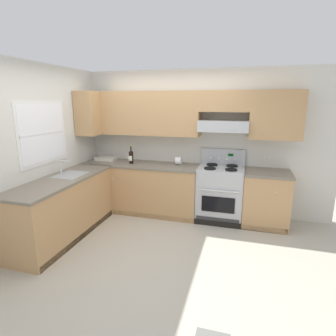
% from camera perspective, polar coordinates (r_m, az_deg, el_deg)
% --- Properties ---
extents(ground_plane, '(7.04, 7.04, 0.00)m').
position_cam_1_polar(ground_plane, '(4.04, -5.41, -16.07)').
color(ground_plane, '#B2AA99').
extents(wall_back, '(4.68, 0.57, 2.55)m').
position_cam_1_polar(wall_back, '(4.90, 5.10, 7.50)').
color(wall_back, silver).
rests_on(wall_back, ground_plane).
extents(wall_left, '(0.47, 4.00, 2.55)m').
position_cam_1_polar(wall_left, '(4.58, -23.69, 4.26)').
color(wall_left, silver).
rests_on(wall_left, ground_plane).
extents(counter_back_run, '(3.60, 0.65, 0.91)m').
position_cam_1_polar(counter_back_run, '(4.92, 0.48, -4.70)').
color(counter_back_run, tan).
rests_on(counter_back_run, ground_plane).
extents(counter_left_run, '(0.63, 1.91, 1.13)m').
position_cam_1_polar(counter_left_run, '(4.42, -20.92, -7.71)').
color(counter_left_run, tan).
rests_on(counter_left_run, ground_plane).
extents(stove, '(0.76, 0.62, 1.20)m').
position_cam_1_polar(stove, '(4.78, 10.78, -5.17)').
color(stove, '#B7BABC').
rests_on(stove, ground_plane).
extents(wine_bottle, '(0.08, 0.08, 0.33)m').
position_cam_1_polar(wine_bottle, '(4.99, -7.71, 2.43)').
color(wine_bottle, black).
rests_on(wine_bottle, counter_back_run).
extents(bowl, '(0.40, 0.21, 0.06)m').
position_cam_1_polar(bowl, '(5.37, -12.80, 1.82)').
color(bowl, beige).
rests_on(bowl, counter_back_run).
extents(paper_towel_roll, '(0.11, 0.14, 0.14)m').
position_cam_1_polar(paper_towel_roll, '(4.86, 2.24, 1.51)').
color(paper_towel_roll, white).
rests_on(paper_towel_roll, counter_back_run).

